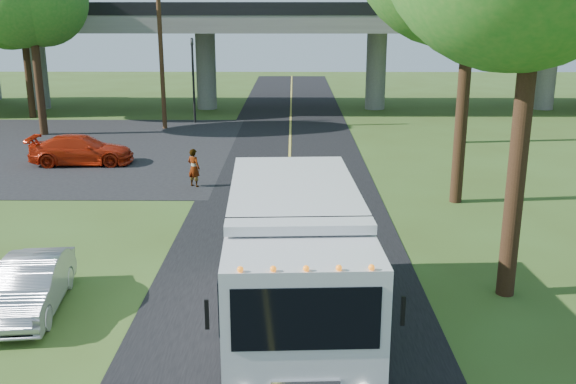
{
  "coord_description": "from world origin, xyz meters",
  "views": [
    {
      "loc": [
        0.17,
        -13.83,
        6.89
      ],
      "look_at": [
        0.02,
        4.66,
        1.6
      ],
      "focal_mm": 40.0,
      "sensor_mm": 36.0,
      "label": 1
    }
  ],
  "objects_px": {
    "silver_sedan": "(31,286)",
    "utility_pole": "(161,50)",
    "red_sedan": "(82,150)",
    "tree_left_far": "(22,0)",
    "step_van": "(295,259)",
    "traffic_signal": "(193,71)",
    "pedestrian": "(194,168)"
  },
  "relations": [
    {
      "from": "step_van",
      "to": "pedestrian",
      "type": "xyz_separation_m",
      "value": [
        -4.01,
        12.04,
        -0.95
      ]
    },
    {
      "from": "tree_left_far",
      "to": "silver_sedan",
      "type": "relative_size",
      "value": 2.63
    },
    {
      "from": "tree_left_far",
      "to": "pedestrian",
      "type": "bearing_deg",
      "value": -52.33
    },
    {
      "from": "tree_left_far",
      "to": "silver_sedan",
      "type": "distance_m",
      "value": 30.63
    },
    {
      "from": "red_sedan",
      "to": "silver_sedan",
      "type": "xyz_separation_m",
      "value": [
        3.53,
        -14.85,
        -0.05
      ]
    },
    {
      "from": "red_sedan",
      "to": "tree_left_far",
      "type": "bearing_deg",
      "value": 25.88
    },
    {
      "from": "traffic_signal",
      "to": "step_van",
      "type": "distance_m",
      "value": 27.78
    },
    {
      "from": "utility_pole",
      "to": "tree_left_far",
      "type": "height_order",
      "value": "tree_left_far"
    },
    {
      "from": "utility_pole",
      "to": "silver_sedan",
      "type": "relative_size",
      "value": 2.39
    },
    {
      "from": "red_sedan",
      "to": "silver_sedan",
      "type": "height_order",
      "value": "red_sedan"
    },
    {
      "from": "traffic_signal",
      "to": "step_van",
      "type": "height_order",
      "value": "traffic_signal"
    },
    {
      "from": "tree_left_far",
      "to": "utility_pole",
      "type": "bearing_deg",
      "value": -22.43
    },
    {
      "from": "tree_left_far",
      "to": "step_van",
      "type": "bearing_deg",
      "value": -59.5
    },
    {
      "from": "utility_pole",
      "to": "red_sedan",
      "type": "relative_size",
      "value": 1.94
    },
    {
      "from": "tree_left_far",
      "to": "step_van",
      "type": "relative_size",
      "value": 1.28
    },
    {
      "from": "utility_pole",
      "to": "step_van",
      "type": "distance_m",
      "value": 26.35
    },
    {
      "from": "tree_left_far",
      "to": "step_van",
      "type": "height_order",
      "value": "tree_left_far"
    },
    {
      "from": "step_van",
      "to": "red_sedan",
      "type": "distance_m",
      "value": 18.66
    },
    {
      "from": "utility_pole",
      "to": "silver_sedan",
      "type": "height_order",
      "value": "utility_pole"
    },
    {
      "from": "tree_left_far",
      "to": "silver_sedan",
      "type": "xyz_separation_m",
      "value": [
        10.79,
        -27.84,
        -6.83
      ]
    },
    {
      "from": "utility_pole",
      "to": "silver_sedan",
      "type": "distance_m",
      "value": 24.37
    },
    {
      "from": "step_van",
      "to": "silver_sedan",
      "type": "bearing_deg",
      "value": 167.92
    },
    {
      "from": "silver_sedan",
      "to": "traffic_signal",
      "type": "bearing_deg",
      "value": 83.3
    },
    {
      "from": "red_sedan",
      "to": "silver_sedan",
      "type": "distance_m",
      "value": 15.26
    },
    {
      "from": "tree_left_far",
      "to": "pedestrian",
      "type": "relative_size",
      "value": 6.35
    },
    {
      "from": "utility_pole",
      "to": "tree_left_far",
      "type": "distance_m",
      "value": 10.45
    },
    {
      "from": "tree_left_far",
      "to": "red_sedan",
      "type": "bearing_deg",
      "value": -60.79
    },
    {
      "from": "utility_pole",
      "to": "red_sedan",
      "type": "height_order",
      "value": "utility_pole"
    },
    {
      "from": "utility_pole",
      "to": "red_sedan",
      "type": "xyz_separation_m",
      "value": [
        -2.03,
        -9.15,
        -3.92
      ]
    },
    {
      "from": "step_van",
      "to": "red_sedan",
      "type": "relative_size",
      "value": 1.67
    },
    {
      "from": "silver_sedan",
      "to": "utility_pole",
      "type": "bearing_deg",
      "value": 86.87
    },
    {
      "from": "traffic_signal",
      "to": "utility_pole",
      "type": "height_order",
      "value": "utility_pole"
    }
  ]
}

